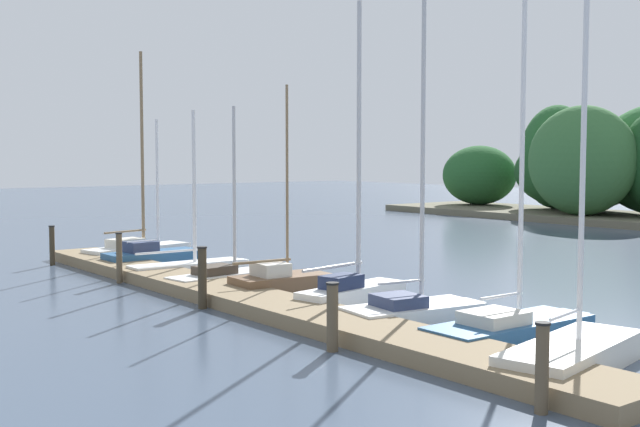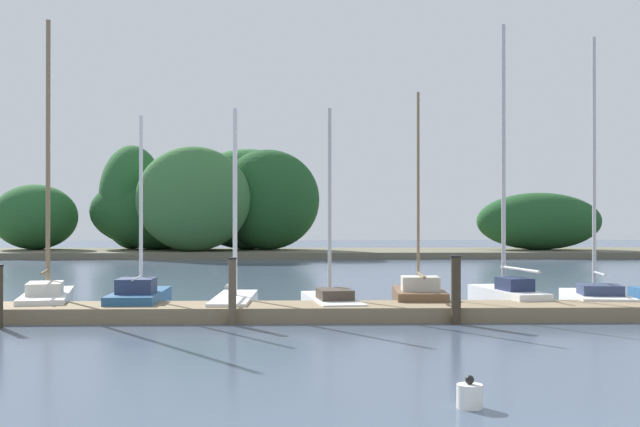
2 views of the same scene
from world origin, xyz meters
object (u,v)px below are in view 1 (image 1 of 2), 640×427
at_px(mooring_piling_3, 332,317).
at_px(sailboat_4, 283,282).
at_px(sailboat_1, 154,256).
at_px(mooring_piling_1, 119,258).
at_px(sailboat_3, 230,275).
at_px(sailboat_5, 354,287).
at_px(sailboat_6, 416,307).
at_px(mooring_piling_0, 52,245).
at_px(sailboat_2, 192,265).
at_px(sailboat_7, 513,323).
at_px(mooring_piling_4, 542,368).
at_px(sailboat_0, 140,247).
at_px(mooring_piling_2, 202,277).
at_px(sailboat_8, 576,350).

bearing_deg(mooring_piling_3, sailboat_4, 153.52).
xyz_separation_m(sailboat_1, mooring_piling_1, (2.56, -2.39, 0.41)).
distance_m(sailboat_3, sailboat_5, 4.86).
height_order(sailboat_3, sailboat_6, sailboat_6).
bearing_deg(mooring_piling_0, sailboat_2, 29.12).
distance_m(sailboat_3, mooring_piling_3, 8.63).
bearing_deg(sailboat_7, sailboat_2, 95.56).
relative_size(sailboat_1, mooring_piling_0, 3.63).
height_order(sailboat_1, mooring_piling_3, sailboat_1).
xyz_separation_m(sailboat_1, mooring_piling_4, (18.00, -2.44, 0.33)).
xyz_separation_m(sailboat_0, mooring_piling_2, (10.23, -3.03, 0.37)).
bearing_deg(sailboat_3, mooring_piling_1, 128.88).
xyz_separation_m(sailboat_1, sailboat_3, (4.91, 0.08, -0.08)).
xyz_separation_m(sailboat_2, sailboat_6, (9.69, 0.58, 0.04)).
bearing_deg(mooring_piling_2, sailboat_8, 15.59).
bearing_deg(mooring_piling_4, mooring_piling_3, -178.76).
xyz_separation_m(sailboat_1, sailboat_2, (2.41, 0.16, -0.05)).
bearing_deg(sailboat_4, sailboat_1, 96.48).
distance_m(sailboat_4, mooring_piling_4, 11.13).
bearing_deg(sailboat_7, mooring_piling_1, 107.28).
xyz_separation_m(sailboat_5, sailboat_7, (4.88, 0.26, -0.16)).
xyz_separation_m(sailboat_1, mooring_piling_0, (-2.61, -2.64, 0.34)).
distance_m(sailboat_2, mooring_piling_2, 5.87).
distance_m(mooring_piling_0, mooring_piling_3, 15.73).
relative_size(sailboat_2, sailboat_3, 1.00).
distance_m(sailboat_0, sailboat_6, 14.65).
xyz_separation_m(sailboat_4, sailboat_7, (7.34, 0.76, -0.04)).
bearing_deg(mooring_piling_1, sailboat_2, 93.23).
height_order(sailboat_4, sailboat_6, sailboat_6).
bearing_deg(sailboat_1, mooring_piling_4, -98.36).
height_order(sailboat_8, mooring_piling_0, sailboat_8).
bearing_deg(sailboat_8, sailboat_3, 78.29).
bearing_deg(mooring_piling_0, sailboat_3, 19.91).
height_order(sailboat_4, mooring_piling_4, sailboat_4).
xyz_separation_m(sailboat_6, mooring_piling_2, (-4.42, -3.14, 0.44)).
height_order(sailboat_4, mooring_piling_2, sailboat_4).
bearing_deg(mooring_piling_2, mooring_piling_0, -178.66).
bearing_deg(mooring_piling_4, mooring_piling_1, 179.80).
xyz_separation_m(sailboat_2, mooring_piling_0, (-5.02, -2.80, 0.39)).
height_order(sailboat_3, sailboat_7, sailboat_7).
bearing_deg(mooring_piling_0, mooring_piling_4, 0.56).
xyz_separation_m(sailboat_1, sailboat_7, (14.59, 1.14, -0.04)).
relative_size(sailboat_3, mooring_piling_3, 3.88).
bearing_deg(sailboat_3, sailboat_0, 78.33).
relative_size(sailboat_0, sailboat_3, 1.45).
distance_m(mooring_piling_3, mooring_piling_4, 4.89).
distance_m(sailboat_5, mooring_piling_0, 12.81).
bearing_deg(mooring_piling_4, sailboat_1, 172.28).
distance_m(mooring_piling_2, mooring_piling_4, 10.33).
bearing_deg(sailboat_1, mooring_piling_3, -101.62).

